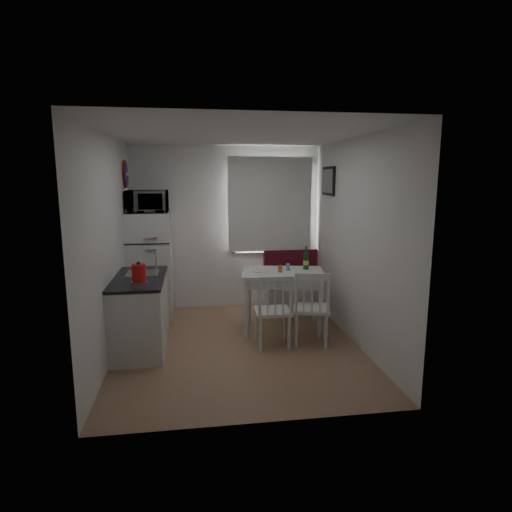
{
  "coord_description": "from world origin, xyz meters",
  "views": [
    {
      "loc": [
        -0.52,
        -5.1,
        2.09
      ],
      "look_at": [
        0.3,
        0.5,
        1.06
      ],
      "focal_mm": 30.0,
      "sensor_mm": 36.0,
      "label": 1
    }
  ],
  "objects_px": {
    "dining_table": "(283,278)",
    "chair_right": "(314,301)",
    "chair_left": "(274,303)",
    "bench": "(303,288)",
    "microwave": "(147,201)",
    "wine_bottle": "(306,258)",
    "kitchen_counter": "(141,312)",
    "fridge": "(150,265)",
    "kettle": "(139,273)"
  },
  "relations": [
    {
      "from": "kitchen_counter",
      "to": "chair_right",
      "type": "distance_m",
      "value": 2.16
    },
    {
      "from": "chair_left",
      "to": "microwave",
      "type": "bearing_deg",
      "value": 137.69
    },
    {
      "from": "chair_left",
      "to": "kettle",
      "type": "xyz_separation_m",
      "value": [
        -1.58,
        -0.07,
        0.45
      ]
    },
    {
      "from": "kitchen_counter",
      "to": "wine_bottle",
      "type": "distance_m",
      "value": 2.34
    },
    {
      "from": "bench",
      "to": "chair_left",
      "type": "height_order",
      "value": "chair_left"
    },
    {
      "from": "fridge",
      "to": "microwave",
      "type": "bearing_deg",
      "value": -90.0
    },
    {
      "from": "chair_left",
      "to": "chair_right",
      "type": "distance_m",
      "value": 0.5
    },
    {
      "from": "chair_right",
      "to": "chair_left",
      "type": "bearing_deg",
      "value": -166.01
    },
    {
      "from": "chair_left",
      "to": "kettle",
      "type": "relative_size",
      "value": 1.99
    },
    {
      "from": "dining_table",
      "to": "chair_right",
      "type": "distance_m",
      "value": 0.73
    },
    {
      "from": "fridge",
      "to": "dining_table",
      "type": "bearing_deg",
      "value": -25.27
    },
    {
      "from": "wine_bottle",
      "to": "fridge",
      "type": "bearing_deg",
      "value": 160.6
    },
    {
      "from": "chair_left",
      "to": "kitchen_counter",
      "type": "bearing_deg",
      "value": 170.08
    },
    {
      "from": "kitchen_counter",
      "to": "bench",
      "type": "distance_m",
      "value": 2.78
    },
    {
      "from": "bench",
      "to": "microwave",
      "type": "distance_m",
      "value": 2.81
    },
    {
      "from": "chair_left",
      "to": "wine_bottle",
      "type": "bearing_deg",
      "value": 52.5
    },
    {
      "from": "bench",
      "to": "dining_table",
      "type": "height_order",
      "value": "bench"
    },
    {
      "from": "dining_table",
      "to": "chair_left",
      "type": "bearing_deg",
      "value": -100.59
    },
    {
      "from": "kitchen_counter",
      "to": "microwave",
      "type": "xyz_separation_m",
      "value": [
        0.02,
        1.19,
        1.3
      ]
    },
    {
      "from": "dining_table",
      "to": "microwave",
      "type": "height_order",
      "value": "microwave"
    },
    {
      "from": "microwave",
      "to": "dining_table",
      "type": "bearing_deg",
      "value": -23.99
    },
    {
      "from": "chair_left",
      "to": "fridge",
      "type": "height_order",
      "value": "fridge"
    },
    {
      "from": "chair_right",
      "to": "fridge",
      "type": "distance_m",
      "value": 2.63
    },
    {
      "from": "chair_right",
      "to": "wine_bottle",
      "type": "height_order",
      "value": "wine_bottle"
    },
    {
      "from": "kettle",
      "to": "wine_bottle",
      "type": "height_order",
      "value": "kettle"
    },
    {
      "from": "bench",
      "to": "kettle",
      "type": "height_order",
      "value": "kettle"
    },
    {
      "from": "fridge",
      "to": "kitchen_counter",
      "type": "bearing_deg",
      "value": -90.9
    },
    {
      "from": "kettle",
      "to": "wine_bottle",
      "type": "xyz_separation_m",
      "value": [
        2.18,
        0.84,
        -0.04
      ]
    },
    {
      "from": "microwave",
      "to": "wine_bottle",
      "type": "height_order",
      "value": "microwave"
    },
    {
      "from": "chair_left",
      "to": "microwave",
      "type": "height_order",
      "value": "microwave"
    },
    {
      "from": "kitchen_counter",
      "to": "fridge",
      "type": "bearing_deg",
      "value": 89.1
    },
    {
      "from": "kitchen_counter",
      "to": "kettle",
      "type": "distance_m",
      "value": 0.68
    },
    {
      "from": "wine_bottle",
      "to": "kettle",
      "type": "bearing_deg",
      "value": -159.04
    },
    {
      "from": "chair_left",
      "to": "chair_right",
      "type": "relative_size",
      "value": 0.93
    },
    {
      "from": "dining_table",
      "to": "wine_bottle",
      "type": "height_order",
      "value": "wine_bottle"
    },
    {
      "from": "chair_right",
      "to": "microwave",
      "type": "xyz_separation_m",
      "value": [
        -2.11,
        1.5,
        1.16
      ]
    },
    {
      "from": "kitchen_counter",
      "to": "chair_right",
      "type": "height_order",
      "value": "kitchen_counter"
    },
    {
      "from": "dining_table",
      "to": "fridge",
      "type": "height_order",
      "value": "fridge"
    },
    {
      "from": "bench",
      "to": "microwave",
      "type": "relative_size",
      "value": 2.21
    },
    {
      "from": "kitchen_counter",
      "to": "bench",
      "type": "bearing_deg",
      "value": 29.19
    },
    {
      "from": "kettle",
      "to": "kitchen_counter",
      "type": "bearing_deg",
      "value": 97.61
    },
    {
      "from": "wine_bottle",
      "to": "kitchen_counter",
      "type": "bearing_deg",
      "value": -168.22
    },
    {
      "from": "chair_right",
      "to": "microwave",
      "type": "bearing_deg",
      "value": 158.92
    },
    {
      "from": "microwave",
      "to": "kitchen_counter",
      "type": "bearing_deg",
      "value": -90.94
    },
    {
      "from": "dining_table",
      "to": "chair_right",
      "type": "xyz_separation_m",
      "value": [
        0.25,
        -0.67,
        -0.14
      ]
    },
    {
      "from": "chair_right",
      "to": "kettle",
      "type": "relative_size",
      "value": 2.15
    },
    {
      "from": "bench",
      "to": "chair_right",
      "type": "bearing_deg",
      "value": -100.02
    },
    {
      "from": "dining_table",
      "to": "microwave",
      "type": "bearing_deg",
      "value": 165.96
    },
    {
      "from": "chair_left",
      "to": "wine_bottle",
      "type": "height_order",
      "value": "wine_bottle"
    },
    {
      "from": "bench",
      "to": "fridge",
      "type": "relative_size",
      "value": 0.82
    }
  ]
}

